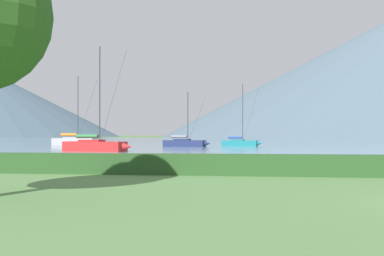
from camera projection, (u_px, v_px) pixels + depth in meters
harbor_water at (301, 141)px, 151.66m from camera, size 320.00×246.00×0.00m
sailboat_slip_0 at (96, 145)px, 66.66m from camera, size 8.84×3.79×12.61m
sailboat_slip_1 at (240, 143)px, 94.83m from camera, size 7.05×2.74×10.61m
sailboat_slip_4 at (75, 141)px, 103.55m from camera, size 9.21×2.79×12.84m
sailboat_slip_5 at (185, 143)px, 89.67m from camera, size 7.89×3.17×8.89m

